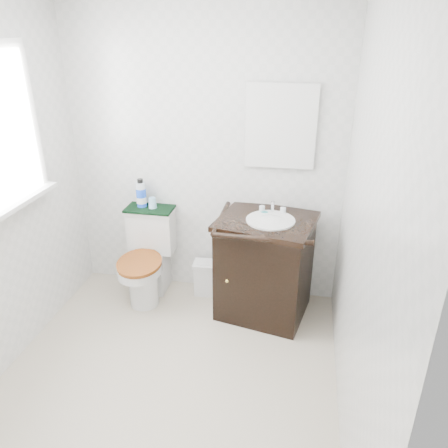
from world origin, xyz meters
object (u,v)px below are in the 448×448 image
(toilet, at_px, (148,260))
(cup, at_px, (152,203))
(vanity, at_px, (265,264))
(mouthwash_bottle, at_px, (141,194))
(trash_bin, at_px, (206,278))

(toilet, bearing_deg, cup, 77.97)
(vanity, bearing_deg, cup, 168.68)
(cup, bearing_deg, vanity, -11.32)
(cup, bearing_deg, toilet, -102.03)
(vanity, xyz_separation_m, mouthwash_bottle, (-1.06, 0.21, 0.43))
(cup, bearing_deg, trash_bin, -3.33)
(trash_bin, bearing_deg, cup, 176.67)
(toilet, relative_size, cup, 8.47)
(toilet, distance_m, trash_bin, 0.51)
(vanity, distance_m, mouthwash_bottle, 1.16)
(vanity, xyz_separation_m, cup, (-0.96, 0.19, 0.37))
(vanity, distance_m, trash_bin, 0.61)
(vanity, xyz_separation_m, trash_bin, (-0.51, 0.17, -0.28))
(toilet, xyz_separation_m, trash_bin, (0.47, 0.10, -0.18))
(toilet, xyz_separation_m, cup, (0.03, 0.12, 0.47))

